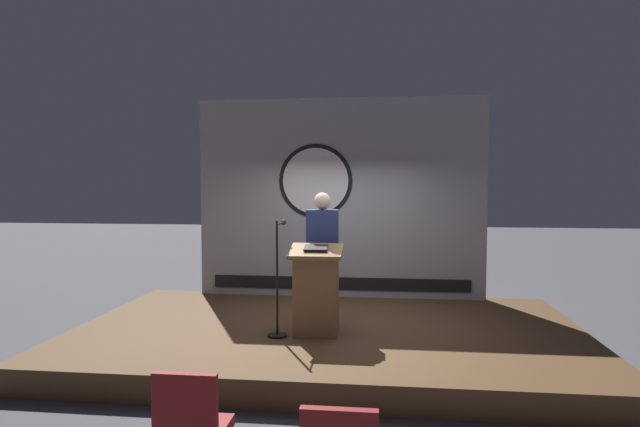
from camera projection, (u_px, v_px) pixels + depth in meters
name	position (u px, v px, depth m)	size (l,w,h in m)	color
ground_plane	(328.00, 349.00, 7.02)	(40.00, 40.00, 0.00)	#4C4C51
stage_platform	(328.00, 337.00, 7.01)	(6.40, 4.00, 0.30)	brown
banner_display	(339.00, 199.00, 8.75)	(4.60, 0.12, 3.19)	#9E9EA3
podium	(316.00, 291.00, 6.59)	(0.64, 0.50, 1.09)	olive
speaker_person	(322.00, 257.00, 7.05)	(0.40, 0.26, 1.72)	black
microphone_stand	(278.00, 295.00, 6.56)	(0.24, 0.59, 1.39)	black
audience_chair_left	(192.00, 424.00, 3.72)	(0.44, 0.45, 0.89)	black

